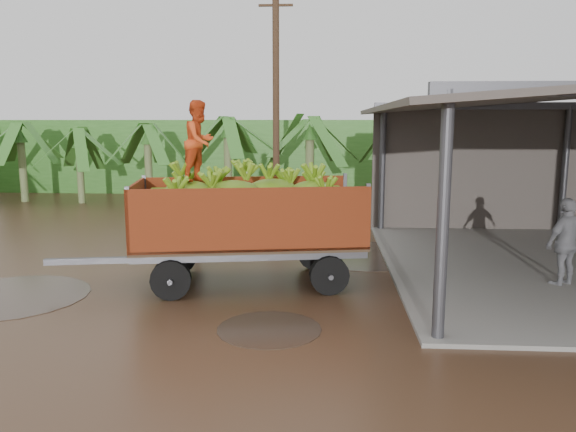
# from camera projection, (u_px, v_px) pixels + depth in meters

# --- Properties ---
(ground) EXTENTS (100.00, 100.00, 0.00)m
(ground) POSITION_uv_depth(u_px,v_px,m) (175.00, 274.00, 13.07)
(ground) COLOR black
(ground) RESTS_ON ground
(hedge_north) EXTENTS (22.00, 3.00, 3.60)m
(hedge_north) POSITION_uv_depth(u_px,v_px,m) (218.00, 156.00, 28.64)
(hedge_north) COLOR #2D661E
(hedge_north) RESTS_ON ground
(banana_trailer) EXTENTS (6.85, 3.14, 3.97)m
(banana_trailer) POSITION_uv_depth(u_px,v_px,m) (247.00, 217.00, 12.17)
(banana_trailer) COLOR #9A3416
(banana_trailer) RESTS_ON ground
(man_blue) EXTENTS (0.84, 0.72, 1.95)m
(man_blue) POSITION_uv_depth(u_px,v_px,m) (189.00, 222.00, 14.45)
(man_blue) COLOR #6C7DC4
(man_blue) RESTS_ON ground
(man_grey) EXTENTS (1.22, 0.99, 1.95)m
(man_grey) POSITION_uv_depth(u_px,v_px,m) (566.00, 243.00, 11.89)
(man_grey) COLOR gray
(man_grey) RESTS_ON ground
(utility_pole) EXTENTS (1.20, 0.24, 8.12)m
(utility_pole) POSITION_uv_depth(u_px,v_px,m) (276.00, 105.00, 20.04)
(utility_pole) COLOR #47301E
(utility_pole) RESTS_ON ground
(banana_plants) EXTENTS (24.28, 21.23, 4.11)m
(banana_plants) POSITION_uv_depth(u_px,v_px,m) (87.00, 170.00, 19.67)
(banana_plants) COLOR #2D661E
(banana_plants) RESTS_ON ground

